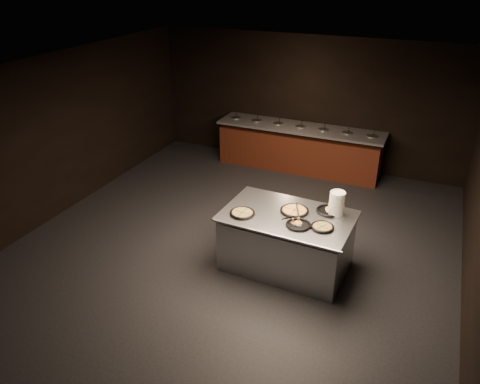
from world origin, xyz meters
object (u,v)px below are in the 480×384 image
(serving_counter, at_px, (286,242))
(pan_cheese_whole, at_px, (294,210))
(plate_stack, at_px, (337,204))
(pan_veggie_whole, at_px, (242,213))

(serving_counter, distance_m, pan_cheese_whole, 0.52)
(serving_counter, distance_m, plate_stack, 0.98)
(plate_stack, relative_size, pan_cheese_whole, 0.85)
(serving_counter, height_order, pan_veggie_whole, pan_veggie_whole)
(plate_stack, bearing_deg, serving_counter, -155.91)
(plate_stack, height_order, pan_cheese_whole, plate_stack)
(pan_cheese_whole, bearing_deg, plate_stack, 15.45)
(pan_veggie_whole, height_order, pan_cheese_whole, same)
(serving_counter, xyz_separation_m, pan_cheese_whole, (0.06, 0.13, 0.50))
(pan_veggie_whole, bearing_deg, serving_counter, 22.21)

